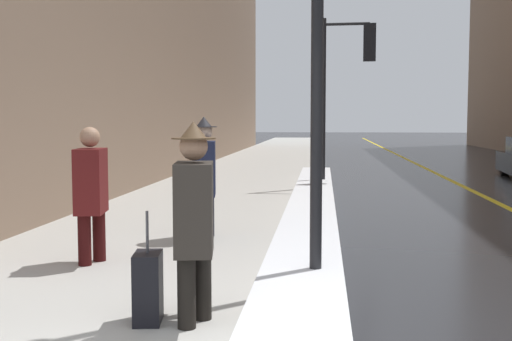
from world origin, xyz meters
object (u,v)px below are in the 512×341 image
traffic_light_near (351,66)px  rolling_suitcase (148,288)px  pedestrian_in_glasses (91,188)px  pedestrian_in_fedora (204,172)px  pedestrian_with_shoulder_bag (194,215)px

traffic_light_near → rolling_suitcase: size_ratio=4.37×
pedestrian_in_glasses → pedestrian_in_fedora: pedestrian_in_fedora is taller
traffic_light_near → pedestrian_with_shoulder_bag: size_ratio=2.46×
pedestrian_with_shoulder_bag → pedestrian_in_fedora: 3.86m
traffic_light_near → pedestrian_with_shoulder_bag: traffic_light_near is taller
traffic_light_near → rolling_suitcase: traffic_light_near is taller
traffic_light_near → pedestrian_with_shoulder_bag: 11.11m
pedestrian_in_glasses → rolling_suitcase: 2.51m
pedestrian_with_shoulder_bag → pedestrian_in_fedora: size_ratio=0.97×
traffic_light_near → pedestrian_in_fedora: traffic_light_near is taller
pedestrian_in_fedora → rolling_suitcase: bearing=-4.8°
rolling_suitcase → pedestrian_in_glasses: bearing=-157.3°
pedestrian_in_glasses → rolling_suitcase: bearing=22.7°
pedestrian_in_fedora → rolling_suitcase: pedestrian_in_fedora is taller
traffic_light_near → pedestrian_in_fedora: (-2.33, -6.97, -2.06)m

